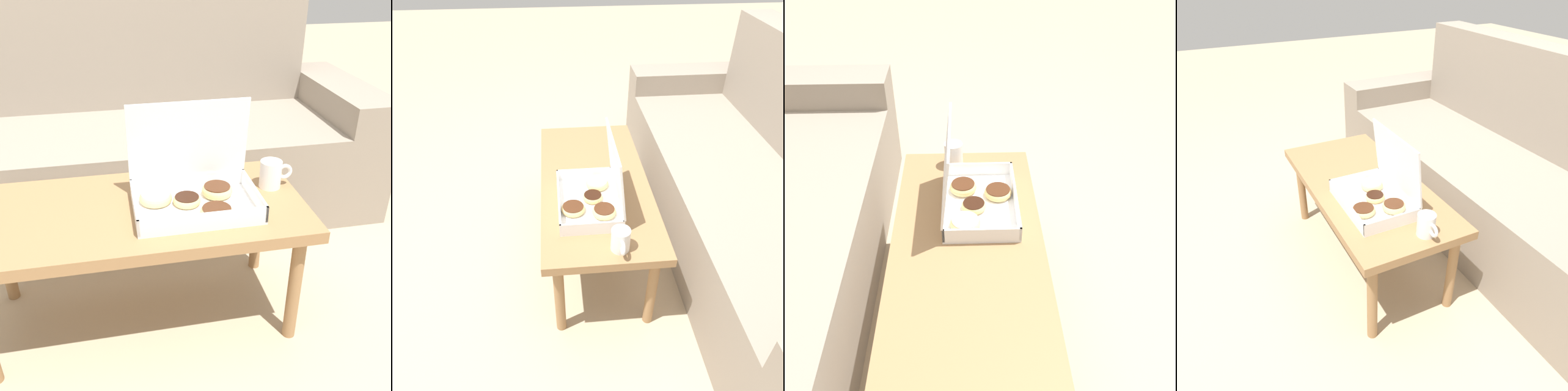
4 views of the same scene
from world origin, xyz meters
The scene contains 4 objects.
ground_plane centered at (0.00, 0.00, 0.00)m, with size 12.00×12.00×0.00m, color tan.
coffee_table centered at (0.00, -0.04, 0.41)m, with size 1.09×0.51×0.46m.
pastry_box centered at (0.18, -0.06, 0.52)m, with size 0.39×0.27×0.32m.
coffee_mug centered at (0.47, 0.01, 0.51)m, with size 0.12×0.07×0.10m.
Camera 3 is at (-1.11, -0.05, 1.52)m, focal length 42.00 mm.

